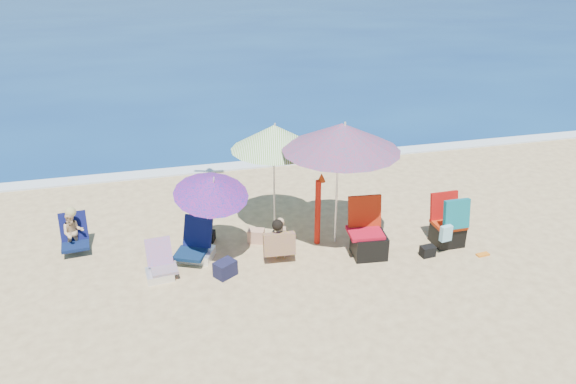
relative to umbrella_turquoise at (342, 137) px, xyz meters
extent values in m
plane|color=#D8BC84|center=(-0.63, -0.80, -2.17)|extent=(120.00, 120.00, 0.00)
cube|color=white|center=(-0.63, 4.30, -2.15)|extent=(120.00, 0.50, 0.04)
cylinder|color=white|center=(-0.03, 0.05, -1.04)|extent=(0.05, 0.05, 2.26)
cone|color=red|center=(0.00, 0.00, 0.00)|extent=(2.63, 2.63, 0.51)
cylinder|color=silver|center=(0.04, -0.05, 0.23)|extent=(0.04, 0.04, 0.14)
cylinder|color=silver|center=(-1.05, 0.88, -1.15)|extent=(0.05, 0.05, 2.04)
cone|color=#4DA319|center=(-1.03, 0.87, -0.21)|extent=(2.05, 2.05, 0.48)
cylinder|color=silver|center=(-1.02, 0.86, 0.00)|extent=(0.04, 0.04, 0.13)
cylinder|color=white|center=(-2.43, 0.24, -1.40)|extent=(0.13, 0.40, 1.49)
cone|color=#B21970|center=(-2.36, -0.04, -0.68)|extent=(1.62, 1.66, 0.69)
cylinder|color=white|center=(-2.33, -0.17, -0.51)|extent=(0.04, 0.05, 0.11)
cylinder|color=red|center=(-0.38, 0.09, -1.51)|extent=(0.12, 0.12, 1.32)
cone|color=#B0330C|center=(-0.32, 0.11, -0.79)|extent=(0.16, 0.16, 0.16)
cube|color=#0B203F|center=(-2.82, -0.06, -1.98)|extent=(0.67, 0.64, 0.06)
cube|color=#0C1344|center=(-2.63, 0.25, -1.69)|extent=(0.61, 0.50, 0.56)
cube|color=white|center=(-2.68, 0.08, -2.08)|extent=(0.70, 0.67, 0.17)
cube|color=#D16049|center=(-3.30, -0.42, -2.01)|extent=(0.48, 0.43, 0.05)
cube|color=#E45450|center=(-3.36, -0.19, -1.77)|extent=(0.46, 0.30, 0.47)
cube|color=white|center=(-3.39, -0.42, -2.10)|extent=(0.50, 0.45, 0.14)
cube|color=#AB0C21|center=(0.35, -0.53, -1.70)|extent=(0.67, 0.61, 0.07)
cube|color=#A1220B|center=(0.41, -0.30, -1.39)|extent=(0.63, 0.23, 0.62)
cube|color=black|center=(0.42, -0.59, -1.95)|extent=(0.64, 0.58, 0.44)
cube|color=#BE300D|center=(2.04, -0.54, -1.75)|extent=(0.57, 0.51, 0.06)
cube|color=#AB0F0C|center=(2.03, -0.30, -1.47)|extent=(0.56, 0.16, 0.56)
cube|color=black|center=(2.04, -0.54, -1.97)|extent=(0.55, 0.49, 0.40)
cube|color=#0A8086|center=(2.04, -0.76, -1.42)|extent=(0.50, 0.18, 0.57)
cube|color=#8ED1E3|center=(1.79, -0.89, -1.72)|extent=(0.23, 0.14, 0.30)
imported|color=tan|center=(-1.20, -0.27, -1.75)|extent=(0.32, 0.22, 0.83)
cube|color=navy|center=(-1.22, -0.24, -2.00)|extent=(0.49, 0.44, 0.06)
cube|color=#531177|center=(-1.25, -0.43, -1.78)|extent=(0.59, 0.24, 0.42)
sphere|color=black|center=(-1.26, -0.36, -1.42)|extent=(0.20, 0.20, 0.20)
imported|color=tan|center=(-4.88, 0.88, -1.76)|extent=(0.42, 0.34, 0.81)
cube|color=#0B183F|center=(-4.87, 0.80, -1.99)|extent=(0.53, 0.48, 0.06)
cube|color=#0B0F3F|center=(-4.89, 1.07, -1.72)|extent=(0.52, 0.33, 0.53)
sphere|color=tan|center=(-4.87, 0.93, -1.36)|extent=(0.20, 0.20, 0.20)
cube|color=#171833|center=(-2.27, -0.62, -2.02)|extent=(0.45, 0.42, 0.28)
cube|color=black|center=(-2.43, 0.69, -2.06)|extent=(0.34, 0.30, 0.21)
cube|color=tan|center=(-1.51, 0.42, -2.03)|extent=(0.37, 0.32, 0.26)
cube|color=black|center=(1.47, -0.87, -2.07)|extent=(0.28, 0.21, 0.20)
cube|color=orange|center=(2.49, -1.10, -2.15)|extent=(0.26, 0.14, 0.03)
camera|label=1|loc=(-3.24, -9.08, 3.39)|focal=35.54mm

